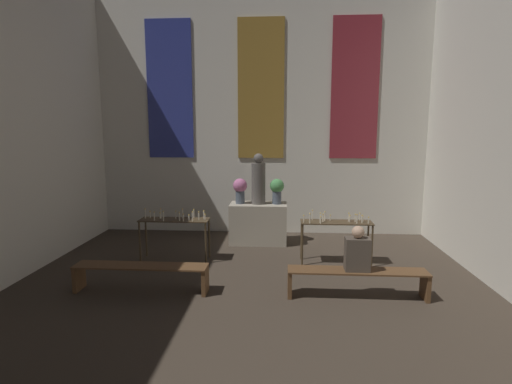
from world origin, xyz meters
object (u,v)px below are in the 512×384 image
Objects in this scene: altar at (258,223)px; candle_rack_left at (175,225)px; flower_vase_left at (240,189)px; pew_back_left at (141,272)px; pew_back_right at (357,277)px; person_seated at (357,251)px; flower_vase_right at (277,189)px; candle_rack_right at (336,227)px; statue at (258,181)px.

candle_rack_left reaches higher than altar.
pew_back_left is (-1.25, -2.84, -0.90)m from flower_vase_left.
pew_back_right is 0.40m from person_seated.
flower_vase_right is 1.79m from candle_rack_right.
pew_back_left is at bearing -94.49° from candle_rack_left.
candle_rack_left is at bearing -139.95° from altar.
pew_back_left is at bearing -180.00° from person_seated.
pew_back_left is (-1.65, -2.84, -0.12)m from altar.
statue is at bearing 0.00° from flower_vase_left.
flower_vase_right is at bearing 0.00° from statue.
flower_vase_left is (-0.40, 0.00, 0.77)m from altar.
candle_rack_right is at bearing -33.59° from flower_vase_left.
flower_vase_left is 0.27× the size of pew_back_right.
flower_vase_right is 3.13m from person_seated.
pew_back_right is at bearing -85.63° from candle_rack_right.
altar reaches higher than pew_back_left.
flower_vase_left is at bearing 48.80° from candle_rack_left.
statue reaches higher than candle_rack_left.
statue reaches higher than pew_back_right.
flower_vase_right reaches higher than candle_rack_left.
statue is 1.99× the size of flower_vase_left.
candle_rack_left is at bearing 154.02° from pew_back_right.
pew_back_right is (1.65, -2.84, -0.12)m from altar.
flower_vase_left is at bearing 180.00° from altar.
pew_back_left is (-3.18, -1.55, -0.38)m from candle_rack_right.
flower_vase_left reaches higher than candle_rack_right.
flower_vase_right is at bearing 54.06° from pew_back_left.
statue is 0.44m from flower_vase_left.
pew_back_left is (-2.06, -2.84, -0.90)m from flower_vase_right.
flower_vase_left reaches higher than candle_rack_left.
pew_back_right is at bearing -0.00° from person_seated.
person_seated is (3.29, 0.00, 0.40)m from pew_back_left.
flower_vase_right is at bearing 131.26° from candle_rack_right.
person_seated is at bearing -54.21° from flower_vase_left.
pew_back_left is (-1.65, -2.84, -1.07)m from statue.
altar is 3.28m from pew_back_left.
pew_back_left is 3.30m from pew_back_right.
flower_vase_right reaches higher than pew_back_left.
statue is 3.34m from person_seated.
altar is 2.01m from candle_rack_left.
pew_back_right is at bearing 0.00° from pew_back_left.
pew_back_right is (3.30, 0.00, 0.00)m from pew_back_left.
candle_rack_right is (3.06, -0.00, -0.00)m from candle_rack_left.
statue is at bearing 180.00° from flower_vase_right.
statue is at bearing 120.05° from person_seated.
statue reaches higher than candle_rack_right.
statue reaches higher than person_seated.
altar is at bearing 40.05° from candle_rack_left.
candle_rack_right reaches higher than altar.
altar is at bearing 120.05° from person_seated.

